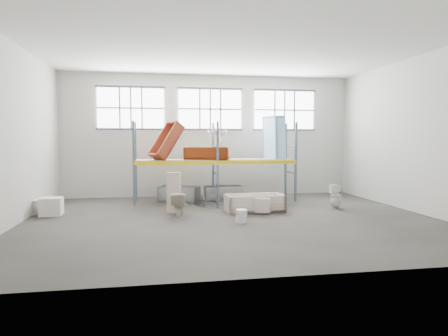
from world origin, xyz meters
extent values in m
cube|color=#4A4640|center=(0.00, 0.00, -0.05)|extent=(12.00, 10.00, 0.10)
cube|color=silver|center=(0.00, 0.00, 5.05)|extent=(12.00, 10.00, 0.10)
cube|color=#B1AFA4|center=(0.00, 5.05, 2.50)|extent=(12.00, 0.10, 5.00)
cube|color=#A3A298|center=(0.00, -5.05, 2.50)|extent=(12.00, 0.10, 5.00)
cube|color=beige|center=(-6.05, 0.00, 2.50)|extent=(0.10, 10.00, 5.00)
cube|color=#9E9D94|center=(6.05, 0.00, 2.50)|extent=(0.10, 10.00, 5.00)
cube|color=white|center=(-3.20, 4.94, 3.60)|extent=(2.60, 0.04, 1.60)
cube|color=white|center=(0.00, 4.94, 3.60)|extent=(2.60, 0.04, 1.60)
cube|color=white|center=(3.20, 4.94, 3.60)|extent=(2.60, 0.04, 1.60)
cube|color=slate|center=(-3.00, 2.90, 1.50)|extent=(0.08, 0.08, 3.00)
cube|color=slate|center=(-3.00, 4.10, 1.50)|extent=(0.08, 0.08, 3.00)
cube|color=slate|center=(0.00, 2.90, 1.50)|extent=(0.08, 0.08, 3.00)
cube|color=slate|center=(0.00, 4.10, 1.50)|extent=(0.08, 0.08, 3.00)
cube|color=slate|center=(3.00, 2.90, 1.50)|extent=(0.08, 0.08, 3.00)
cube|color=slate|center=(3.00, 4.10, 1.50)|extent=(0.08, 0.08, 3.00)
cube|color=yellow|center=(0.00, 2.90, 1.50)|extent=(6.00, 0.10, 0.14)
cube|color=yellow|center=(0.00, 4.10, 1.50)|extent=(6.00, 0.10, 0.14)
cube|color=gray|center=(0.00, 3.50, 1.58)|extent=(5.90, 1.10, 0.03)
cylinder|color=black|center=(0.00, 2.70, 0.00)|extent=(1.80, 1.80, 0.00)
cube|color=beige|center=(1.06, 0.52, 0.28)|extent=(0.51, 0.38, 0.44)
imported|color=#F4E4CB|center=(0.31, 0.71, 0.16)|extent=(0.63, 0.63, 0.17)
imported|color=beige|center=(-1.55, 0.49, 0.38)|extent=(0.53, 0.79, 0.75)
cube|color=beige|center=(-1.66, 1.25, 0.65)|extent=(0.47, 0.37, 1.30)
imported|color=white|center=(3.80, 1.15, 0.42)|extent=(0.42, 0.41, 0.84)
imported|color=white|center=(0.04, 3.21, 2.09)|extent=(0.81, 0.67, 0.64)
cylinder|color=silver|center=(0.16, -0.55, 0.18)|extent=(0.36, 0.36, 0.37)
cube|color=silver|center=(-5.43, 1.46, 0.28)|extent=(0.66, 0.57, 0.55)
cube|color=silver|center=(-5.76, 1.79, 0.23)|extent=(0.58, 0.58, 0.45)
camera|label=1|loc=(-2.16, -11.26, 2.33)|focal=31.44mm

